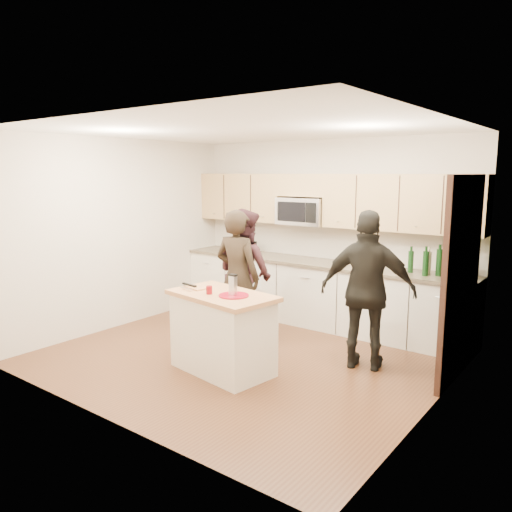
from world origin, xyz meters
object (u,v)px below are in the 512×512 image
Objects in this scene: toaster at (245,247)px; woman_left at (237,277)px; island at (223,332)px; woman_right at (368,291)px; woman_center at (245,273)px.

toaster is 1.61m from woman_left.
woman_left is at bearing 127.65° from island.
toaster is at bearing 130.97° from island.
toaster is 0.18× the size of woman_right.
island is 2.65m from toaster.
woman_center is 0.96× the size of woman_right.
island is 1.70m from woman_right.
woman_right reaches higher than island.
toaster is 0.19× the size of woman_center.
toaster is at bearing -59.67° from woman_left.
island is 1.07m from woman_left.
island is 1.33m from woman_center.
woman_center is (0.81, -1.05, -0.16)m from toaster.
woman_left is 1.01× the size of woman_center.
toaster is 2.86m from woman_right.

